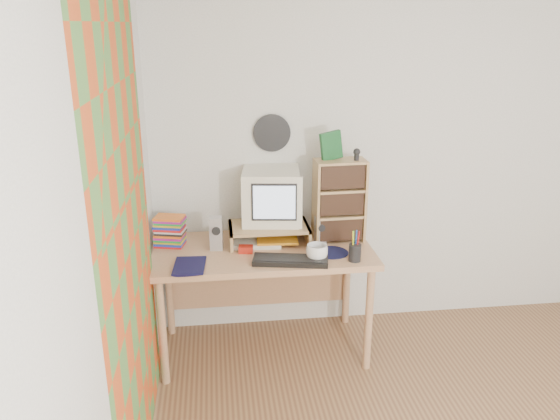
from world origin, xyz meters
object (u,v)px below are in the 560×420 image
object	(u,v)px
desk	(262,263)
dvd_stack	(170,227)
diary	(174,265)
cd_rack	(339,201)
crt_monitor	(272,197)
keyboard	(290,260)
mug	(317,253)

from	to	relation	value
desk	dvd_stack	xyz separation A→B (m)	(-0.59, 0.06, 0.26)
diary	cd_rack	bearing A→B (deg)	20.89
crt_monitor	keyboard	distance (m)	0.49
keyboard	mug	xyz separation A→B (m)	(0.16, 0.01, 0.04)
cd_rack	mug	xyz separation A→B (m)	(-0.21, -0.33, -0.22)
dvd_stack	diary	xyz separation A→B (m)	(0.04, -0.36, -0.11)
crt_monitor	dvd_stack	distance (m)	0.69
cd_rack	dvd_stack	bearing A→B (deg)	176.67
crt_monitor	cd_rack	bearing A→B (deg)	-0.04
desk	diary	bearing A→B (deg)	-151.72
keyboard	dvd_stack	xyz separation A→B (m)	(-0.74, 0.37, 0.11)
crt_monitor	mug	distance (m)	0.51
keyboard	cd_rack	bearing A→B (deg)	53.49
dvd_stack	mug	world-z (taller)	dvd_stack
mug	diary	distance (m)	0.86
desk	mug	xyz separation A→B (m)	(0.31, -0.29, 0.19)
cd_rack	keyboard	bearing A→B (deg)	-139.44
cd_rack	diary	bearing A→B (deg)	-164.65
desk	cd_rack	size ratio (longest dim) A/B	2.56
diary	dvd_stack	bearing A→B (deg)	100.40
crt_monitor	cd_rack	distance (m)	0.44
crt_monitor	diary	world-z (taller)	crt_monitor
desk	keyboard	size ratio (longest dim) A/B	3.10
desk	diary	world-z (taller)	diary
crt_monitor	mug	world-z (taller)	crt_monitor
keyboard	mug	distance (m)	0.17
crt_monitor	diary	bearing A→B (deg)	-141.36
keyboard	desk	bearing A→B (deg)	126.72
crt_monitor	keyboard	xyz separation A→B (m)	(0.07, -0.39, -0.28)
desk	crt_monitor	xyz separation A→B (m)	(0.08, 0.09, 0.43)
desk	dvd_stack	world-z (taller)	dvd_stack
desk	cd_rack	xyz separation A→B (m)	(0.51, 0.03, 0.41)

